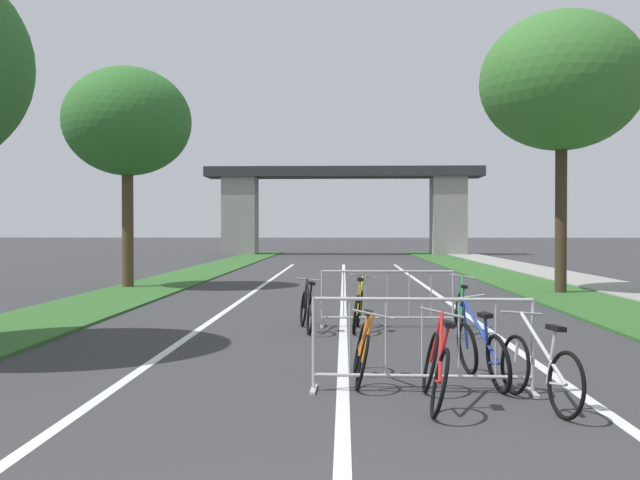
{
  "coord_description": "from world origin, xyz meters",
  "views": [
    {
      "loc": [
        0.01,
        -3.16,
        1.8
      ],
      "look_at": [
        -0.8,
        20.97,
        1.44
      ],
      "focal_mm": 39.92,
      "sensor_mm": 36.0,
      "label": 1
    }
  ],
  "objects_px": {
    "bicycle_red_0": "(436,368)",
    "bicycle_silver_2": "(539,370)",
    "bicycle_blue_1": "(482,352)",
    "bicycle_yellow_5": "(358,309)",
    "crowd_barrier_second": "(387,299)",
    "tree_right_oak_near": "(562,82)",
    "bicycle_orange_6": "(362,351)",
    "bicycle_black_3": "(307,310)",
    "bicycle_green_4": "(460,311)",
    "crowd_barrier_nearest": "(422,345)",
    "tree_left_oak_mid": "(127,122)"
  },
  "relations": [
    {
      "from": "bicycle_red_0",
      "to": "bicycle_silver_2",
      "type": "bearing_deg",
      "value": 1.89
    },
    {
      "from": "bicycle_blue_1",
      "to": "bicycle_yellow_5",
      "type": "relative_size",
      "value": 1.0
    },
    {
      "from": "crowd_barrier_second",
      "to": "bicycle_yellow_5",
      "type": "height_order",
      "value": "crowd_barrier_second"
    },
    {
      "from": "tree_right_oak_near",
      "to": "crowd_barrier_second",
      "type": "distance_m",
      "value": 10.2
    },
    {
      "from": "bicycle_orange_6",
      "to": "bicycle_yellow_5",
      "type": "bearing_deg",
      "value": -91.12
    },
    {
      "from": "bicycle_orange_6",
      "to": "bicycle_black_3",
      "type": "bearing_deg",
      "value": -78.95
    },
    {
      "from": "bicycle_orange_6",
      "to": "bicycle_red_0",
      "type": "bearing_deg",
      "value": 122.62
    },
    {
      "from": "bicycle_red_0",
      "to": "bicycle_orange_6",
      "type": "bearing_deg",
      "value": 125.4
    },
    {
      "from": "bicycle_black_3",
      "to": "bicycle_red_0",
      "type": "bearing_deg",
      "value": -82.85
    },
    {
      "from": "bicycle_yellow_5",
      "to": "bicycle_orange_6",
      "type": "height_order",
      "value": "bicycle_yellow_5"
    },
    {
      "from": "crowd_barrier_second",
      "to": "bicycle_silver_2",
      "type": "xyz_separation_m",
      "value": [
        1.19,
        -5.77,
        -0.15
      ]
    },
    {
      "from": "crowd_barrier_second",
      "to": "bicycle_red_0",
      "type": "distance_m",
      "value": 5.76
    },
    {
      "from": "tree_right_oak_near",
      "to": "bicycle_silver_2",
      "type": "height_order",
      "value": "tree_right_oak_near"
    },
    {
      "from": "crowd_barrier_second",
      "to": "bicycle_green_4",
      "type": "xyz_separation_m",
      "value": [
        1.22,
        -0.59,
        -0.15
      ]
    },
    {
      "from": "tree_right_oak_near",
      "to": "bicycle_yellow_5",
      "type": "height_order",
      "value": "tree_right_oak_near"
    },
    {
      "from": "bicycle_red_0",
      "to": "bicycle_black_3",
      "type": "xyz_separation_m",
      "value": [
        -1.59,
        5.31,
        -0.01
      ]
    },
    {
      "from": "bicycle_red_0",
      "to": "bicycle_orange_6",
      "type": "distance_m",
      "value": 1.33
    },
    {
      "from": "bicycle_red_0",
      "to": "crowd_barrier_second",
      "type": "bearing_deg",
      "value": 93.63
    },
    {
      "from": "bicycle_silver_2",
      "to": "bicycle_blue_1",
      "type": "bearing_deg",
      "value": 97.49
    },
    {
      "from": "bicycle_red_0",
      "to": "bicycle_black_3",
      "type": "bearing_deg",
      "value": 108.9
    },
    {
      "from": "bicycle_red_0",
      "to": "bicycle_silver_2",
      "type": "height_order",
      "value": "bicycle_red_0"
    },
    {
      "from": "crowd_barrier_nearest",
      "to": "bicycle_silver_2",
      "type": "height_order",
      "value": "crowd_barrier_nearest"
    },
    {
      "from": "bicycle_silver_2",
      "to": "bicycle_orange_6",
      "type": "height_order",
      "value": "bicycle_silver_2"
    },
    {
      "from": "tree_right_oak_near",
      "to": "crowd_barrier_nearest",
      "type": "relative_size",
      "value": 3.16
    },
    {
      "from": "bicycle_red_0",
      "to": "bicycle_blue_1",
      "type": "height_order",
      "value": "bicycle_blue_1"
    },
    {
      "from": "tree_right_oak_near",
      "to": "bicycle_red_0",
      "type": "xyz_separation_m",
      "value": [
        -5.1,
        -12.68,
        -5.5
      ]
    },
    {
      "from": "bicycle_yellow_5",
      "to": "tree_right_oak_near",
      "type": "bearing_deg",
      "value": 56.62
    },
    {
      "from": "tree_right_oak_near",
      "to": "bicycle_black_3",
      "type": "relative_size",
      "value": 4.55
    },
    {
      "from": "bicycle_blue_1",
      "to": "bicycle_green_4",
      "type": "relative_size",
      "value": 0.95
    },
    {
      "from": "bicycle_red_0",
      "to": "bicycle_black_3",
      "type": "relative_size",
      "value": 1.02
    },
    {
      "from": "bicycle_orange_6",
      "to": "crowd_barrier_second",
      "type": "bearing_deg",
      "value": -97.77
    },
    {
      "from": "tree_right_oak_near",
      "to": "bicycle_green_4",
      "type": "bearing_deg",
      "value": -118.14
    },
    {
      "from": "bicycle_red_0",
      "to": "bicycle_green_4",
      "type": "height_order",
      "value": "bicycle_green_4"
    },
    {
      "from": "crowd_barrier_second",
      "to": "bicycle_red_0",
      "type": "relative_size",
      "value": 1.41
    },
    {
      "from": "tree_left_oak_mid",
      "to": "bicycle_orange_6",
      "type": "xyz_separation_m",
      "value": [
        6.82,
        -13.12,
        -4.71
      ]
    },
    {
      "from": "bicycle_blue_1",
      "to": "tree_left_oak_mid",
      "type": "bearing_deg",
      "value": 112.1
    },
    {
      "from": "tree_left_oak_mid",
      "to": "bicycle_yellow_5",
      "type": "xyz_separation_m",
      "value": [
        6.87,
        -8.89,
        -4.69
      ]
    },
    {
      "from": "crowd_barrier_nearest",
      "to": "bicycle_red_0",
      "type": "bearing_deg",
      "value": -82.47
    },
    {
      "from": "bicycle_black_3",
      "to": "crowd_barrier_second",
      "type": "bearing_deg",
      "value": 7.55
    },
    {
      "from": "tree_left_oak_mid",
      "to": "bicycle_orange_6",
      "type": "distance_m",
      "value": 15.52
    },
    {
      "from": "tree_left_oak_mid",
      "to": "bicycle_green_4",
      "type": "xyz_separation_m",
      "value": [
        8.63,
        -9.06,
        -4.7
      ]
    },
    {
      "from": "bicycle_red_0",
      "to": "bicycle_green_4",
      "type": "bearing_deg",
      "value": 80.42
    },
    {
      "from": "crowd_barrier_second",
      "to": "bicycle_black_3",
      "type": "relative_size",
      "value": 1.44
    },
    {
      "from": "bicycle_blue_1",
      "to": "bicycle_orange_6",
      "type": "distance_m",
      "value": 1.4
    },
    {
      "from": "crowd_barrier_nearest",
      "to": "bicycle_orange_6",
      "type": "xyz_separation_m",
      "value": [
        -0.65,
        0.54,
        -0.16
      ]
    },
    {
      "from": "bicycle_red_0",
      "to": "bicycle_orange_6",
      "type": "height_order",
      "value": "bicycle_red_0"
    },
    {
      "from": "bicycle_silver_2",
      "to": "crowd_barrier_nearest",
      "type": "bearing_deg",
      "value": 139.78
    },
    {
      "from": "tree_right_oak_near",
      "to": "bicycle_green_4",
      "type": "distance_m",
      "value": 10.14
    },
    {
      "from": "tree_left_oak_mid",
      "to": "tree_right_oak_near",
      "type": "relative_size",
      "value": 0.86
    },
    {
      "from": "tree_right_oak_near",
      "to": "bicycle_green_4",
      "type": "height_order",
      "value": "tree_right_oak_near"
    }
  ]
}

